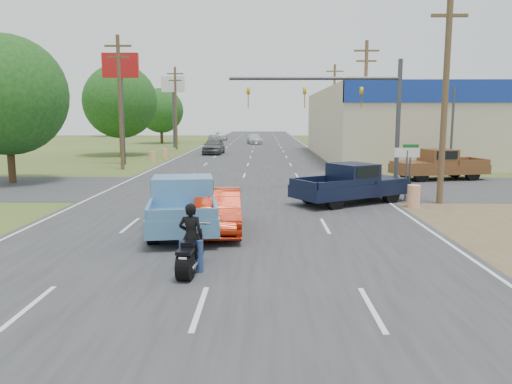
{
  "coord_description": "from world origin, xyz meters",
  "views": [
    {
      "loc": [
        1.34,
        -9.95,
        3.98
      ],
      "look_at": [
        1.06,
        7.85,
        1.3
      ],
      "focal_mm": 35.0,
      "sensor_mm": 36.0,
      "label": 1
    }
  ],
  "objects_px": {
    "motorcycle": "(191,254)",
    "rider": "(191,240)",
    "blue_pickup": "(183,203)",
    "navy_pickup": "(353,183)",
    "distant_car_grey": "(214,146)",
    "distant_car_silver": "(254,139)",
    "distant_car_white": "(218,136)",
    "brown_pickup": "(437,164)",
    "red_convertible": "(218,211)"
  },
  "relations": [
    {
      "from": "distant_car_silver",
      "to": "distant_car_white",
      "type": "height_order",
      "value": "distant_car_white"
    },
    {
      "from": "rider",
      "to": "distant_car_grey",
      "type": "bearing_deg",
      "value": -80.17
    },
    {
      "from": "distant_car_grey",
      "to": "distant_car_silver",
      "type": "relative_size",
      "value": 1.04
    },
    {
      "from": "rider",
      "to": "motorcycle",
      "type": "bearing_deg",
      "value": 90.0
    },
    {
      "from": "red_convertible",
      "to": "blue_pickup",
      "type": "distance_m",
      "value": 1.31
    },
    {
      "from": "motorcycle",
      "to": "rider",
      "type": "relative_size",
      "value": 1.33
    },
    {
      "from": "distant_car_silver",
      "to": "distant_car_white",
      "type": "xyz_separation_m",
      "value": [
        -6.43,
        10.63,
        0.03
      ]
    },
    {
      "from": "motorcycle",
      "to": "brown_pickup",
      "type": "distance_m",
      "value": 23.46
    },
    {
      "from": "distant_car_grey",
      "to": "brown_pickup",
      "type": "bearing_deg",
      "value": -50.26
    },
    {
      "from": "motorcycle",
      "to": "distant_car_grey",
      "type": "height_order",
      "value": "distant_car_grey"
    },
    {
      "from": "motorcycle",
      "to": "blue_pickup",
      "type": "distance_m",
      "value": 5.04
    },
    {
      "from": "blue_pickup",
      "to": "red_convertible",
      "type": "bearing_deg",
      "value": -20.15
    },
    {
      "from": "motorcycle",
      "to": "navy_pickup",
      "type": "bearing_deg",
      "value": 65.51
    },
    {
      "from": "blue_pickup",
      "to": "distant_car_silver",
      "type": "distance_m",
      "value": 57.8
    },
    {
      "from": "navy_pickup",
      "to": "distant_car_silver",
      "type": "xyz_separation_m",
      "value": [
        -5.56,
        52.03,
        -0.23
      ]
    },
    {
      "from": "motorcycle",
      "to": "navy_pickup",
      "type": "xyz_separation_m",
      "value": [
        6.02,
        10.67,
        0.42
      ]
    },
    {
      "from": "rider",
      "to": "distant_car_grey",
      "type": "height_order",
      "value": "rider"
    },
    {
      "from": "brown_pickup",
      "to": "distant_car_silver",
      "type": "xyz_separation_m",
      "value": [
        -12.49,
        43.14,
        -0.29
      ]
    },
    {
      "from": "distant_car_silver",
      "to": "brown_pickup",
      "type": "bearing_deg",
      "value": -81.84
    },
    {
      "from": "brown_pickup",
      "to": "distant_car_grey",
      "type": "height_order",
      "value": "brown_pickup"
    },
    {
      "from": "motorcycle",
      "to": "distant_car_white",
      "type": "bearing_deg",
      "value": 99.58
    },
    {
      "from": "motorcycle",
      "to": "distant_car_silver",
      "type": "height_order",
      "value": "distant_car_silver"
    },
    {
      "from": "distant_car_white",
      "to": "motorcycle",
      "type": "bearing_deg",
      "value": 102.5
    },
    {
      "from": "red_convertible",
      "to": "brown_pickup",
      "type": "height_order",
      "value": "brown_pickup"
    },
    {
      "from": "red_convertible",
      "to": "distant_car_silver",
      "type": "bearing_deg",
      "value": 85.73
    },
    {
      "from": "distant_car_silver",
      "to": "navy_pickup",
      "type": "bearing_deg",
      "value": -91.87
    },
    {
      "from": "distant_car_silver",
      "to": "distant_car_white",
      "type": "distance_m",
      "value": 12.42
    },
    {
      "from": "navy_pickup",
      "to": "distant_car_grey",
      "type": "bearing_deg",
      "value": 165.76
    },
    {
      "from": "navy_pickup",
      "to": "distant_car_silver",
      "type": "bearing_deg",
      "value": 154.63
    },
    {
      "from": "motorcycle",
      "to": "rider",
      "type": "bearing_deg",
      "value": 90.0
    },
    {
      "from": "brown_pickup",
      "to": "red_convertible",
      "type": "bearing_deg",
      "value": 127.28
    },
    {
      "from": "distant_car_silver",
      "to": "rider",
      "type": "bearing_deg",
      "value": -98.39
    },
    {
      "from": "brown_pickup",
      "to": "distant_car_silver",
      "type": "relative_size",
      "value": 1.29
    },
    {
      "from": "red_convertible",
      "to": "rider",
      "type": "xyz_separation_m",
      "value": [
        -0.28,
        -4.6,
        0.12
      ]
    },
    {
      "from": "red_convertible",
      "to": "brown_pickup",
      "type": "relative_size",
      "value": 0.72
    },
    {
      "from": "rider",
      "to": "distant_car_white",
      "type": "xyz_separation_m",
      "value": [
        -5.98,
        73.28,
        -0.13
      ]
    },
    {
      "from": "red_convertible",
      "to": "navy_pickup",
      "type": "distance_m",
      "value": 8.31
    },
    {
      "from": "red_convertible",
      "to": "distant_car_grey",
      "type": "relative_size",
      "value": 0.89
    },
    {
      "from": "motorcycle",
      "to": "navy_pickup",
      "type": "relative_size",
      "value": 0.39
    },
    {
      "from": "blue_pickup",
      "to": "distant_car_grey",
      "type": "height_order",
      "value": "blue_pickup"
    },
    {
      "from": "red_convertible",
      "to": "brown_pickup",
      "type": "xyz_separation_m",
      "value": [
        12.66,
        14.9,
        0.25
      ]
    },
    {
      "from": "blue_pickup",
      "to": "navy_pickup",
      "type": "distance_m",
      "value": 9.06
    },
    {
      "from": "distant_car_grey",
      "to": "distant_car_silver",
      "type": "xyz_separation_m",
      "value": [
        4.01,
        21.16,
        -0.15
      ]
    },
    {
      "from": "navy_pickup",
      "to": "distant_car_white",
      "type": "xyz_separation_m",
      "value": [
        -11.99,
        62.67,
        -0.2
      ]
    },
    {
      "from": "blue_pickup",
      "to": "distant_car_silver",
      "type": "xyz_separation_m",
      "value": [
        1.44,
        57.79,
        -0.27
      ]
    },
    {
      "from": "brown_pickup",
      "to": "distant_car_white",
      "type": "height_order",
      "value": "brown_pickup"
    },
    {
      "from": "blue_pickup",
      "to": "distant_car_white",
      "type": "bearing_deg",
      "value": 85.66
    },
    {
      "from": "blue_pickup",
      "to": "distant_car_white",
      "type": "distance_m",
      "value": 68.6
    },
    {
      "from": "distant_car_grey",
      "to": "blue_pickup",
      "type": "bearing_deg",
      "value": -83.13
    },
    {
      "from": "distant_car_white",
      "to": "red_convertible",
      "type": "bearing_deg",
      "value": 103.05
    }
  ]
}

